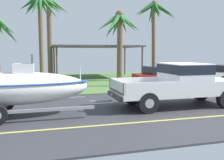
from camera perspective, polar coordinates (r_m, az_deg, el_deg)
The scene contains 9 objects.
ground at distance 18.71m, azimuth 2.43°, elevation -0.80°, with size 36.00×22.00×0.11m.
pickup_truck_towing at distance 11.11m, azimuth 15.91°, elevation -0.49°, with size 5.56×2.04×1.83m.
boat_on_trailer at distance 9.53m, azimuth -21.03°, elevation -1.73°, with size 6.34×2.23×2.22m.
parked_sedan_near at distance 17.25m, azimuth 12.46°, elevation 0.75°, with size 4.53×1.89×1.38m.
carport_awning at distance 22.72m, azimuth -3.79°, elevation 7.51°, with size 7.66×5.18×2.91m.
palm_tree_near_left at distance 20.37m, azimuth 9.70°, elevation 14.01°, with size 3.80×3.04×6.32m.
palm_tree_near_right at distance 17.71m, azimuth -15.98°, elevation 14.72°, with size 3.07×3.47×6.22m.
palm_tree_mid at distance 16.63m, azimuth 1.60°, elevation 11.46°, with size 3.26×2.78×5.03m.
palm_tree_far_left at distance 22.19m, azimuth -14.04°, elevation 13.48°, with size 3.05×3.62×7.12m.
Camera 1 is at (-5.75, -9.27, 2.28)m, focal length 40.03 mm.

